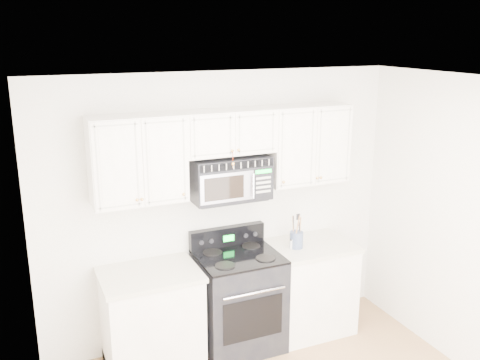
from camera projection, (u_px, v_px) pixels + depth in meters
room at (317, 285)px, 3.57m from camera, size 3.51×3.51×2.61m
base_cabinet_left at (152, 323)px, 4.77m from camera, size 0.86×0.65×0.92m
base_cabinet_right at (307, 290)px, 5.38m from camera, size 0.86×0.65×0.92m
range at (238, 299)px, 5.07m from camera, size 0.76×0.69×1.12m
upper_cabinets at (227, 147)px, 4.80m from camera, size 2.44×0.37×0.75m
microwave at (230, 178)px, 4.86m from camera, size 0.72×0.41×0.40m
utensil_crock at (296, 239)px, 5.14m from camera, size 0.13×0.13×0.34m
shaker_salt at (292, 244)px, 5.13m from camera, size 0.04×0.04×0.10m
shaker_pepper at (293, 242)px, 5.17m from camera, size 0.04×0.04×0.10m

